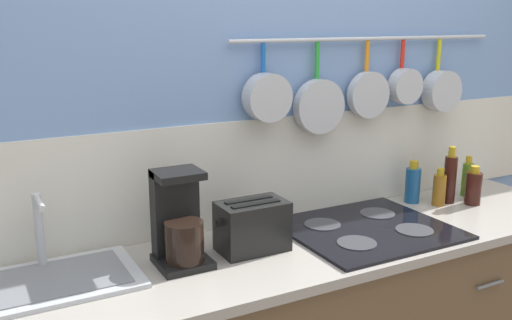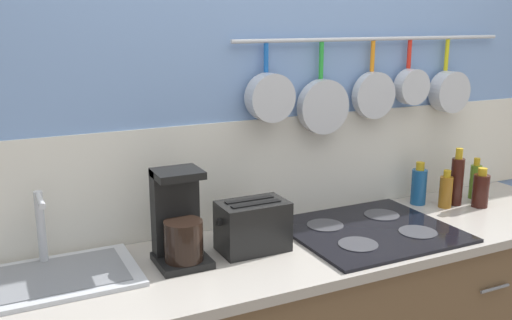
# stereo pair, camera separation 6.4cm
# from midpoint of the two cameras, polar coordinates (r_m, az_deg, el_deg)

# --- Properties ---
(wall_back) EXTENTS (7.20, 0.15, 2.60)m
(wall_back) POSITION_cam_midpoint_polar(r_m,az_deg,el_deg) (2.26, 1.01, 3.63)
(wall_back) COLOR #7293C6
(wall_back) RESTS_ON ground_plane
(countertop) EXTENTS (2.45, 0.57, 0.03)m
(countertop) POSITION_cam_midpoint_polar(r_m,az_deg,el_deg) (2.10, 5.26, -8.59)
(countertop) COLOR #A59E93
(countertop) RESTS_ON cabinet_base
(sink_basin) EXTENTS (0.54, 0.34, 0.26)m
(sink_basin) POSITION_cam_midpoint_polar(r_m,az_deg,el_deg) (1.89, -20.98, -10.95)
(sink_basin) COLOR #B7BABF
(sink_basin) RESTS_ON countertop
(coffee_maker) EXTENTS (0.17, 0.17, 0.32)m
(coffee_maker) POSITION_cam_midpoint_polar(r_m,az_deg,el_deg) (1.89, -8.65, -6.53)
(coffee_maker) COLOR black
(coffee_maker) RESTS_ON countertop
(toaster) EXTENTS (0.25, 0.15, 0.18)m
(toaster) POSITION_cam_midpoint_polar(r_m,az_deg,el_deg) (1.99, -1.30, -6.63)
(toaster) COLOR black
(toaster) RESTS_ON countertop
(cooktop) EXTENTS (0.60, 0.53, 0.01)m
(cooktop) POSITION_cam_midpoint_polar(r_m,az_deg,el_deg) (2.23, 10.30, -6.78)
(cooktop) COLOR black
(cooktop) RESTS_ON countertop
(bottle_dish_soap) EXTENTS (0.07, 0.07, 0.19)m
(bottle_dish_soap) POSITION_cam_midpoint_polar(r_m,az_deg,el_deg) (2.58, 14.72, -2.34)
(bottle_dish_soap) COLOR navy
(bottle_dish_soap) RESTS_ON countertop
(bottle_olive_oil) EXTENTS (0.06, 0.06, 0.16)m
(bottle_olive_oil) POSITION_cam_midpoint_polar(r_m,az_deg,el_deg) (2.58, 17.18, -2.79)
(bottle_olive_oil) COLOR #8C5919
(bottle_olive_oil) RESTS_ON countertop
(bottle_cooking_wine) EXTENTS (0.05, 0.05, 0.25)m
(bottle_cooking_wine) POSITION_cam_midpoint_polar(r_m,az_deg,el_deg) (2.62, 18.16, -1.73)
(bottle_cooking_wine) COLOR #33140F
(bottle_cooking_wine) RESTS_ON countertop
(bottle_hot_sauce) EXTENTS (0.07, 0.07, 0.17)m
(bottle_hot_sauce) POSITION_cam_midpoint_polar(r_m,az_deg,el_deg) (2.64, 20.27, -2.59)
(bottle_hot_sauce) COLOR #33140F
(bottle_hot_sauce) RESTS_ON countertop
(bottle_sesame_oil) EXTENTS (0.05, 0.05, 0.19)m
(bottle_sesame_oil) POSITION_cam_midpoint_polar(r_m,az_deg,el_deg) (2.75, 19.75, -1.75)
(bottle_sesame_oil) COLOR #4C721E
(bottle_sesame_oil) RESTS_ON countertop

